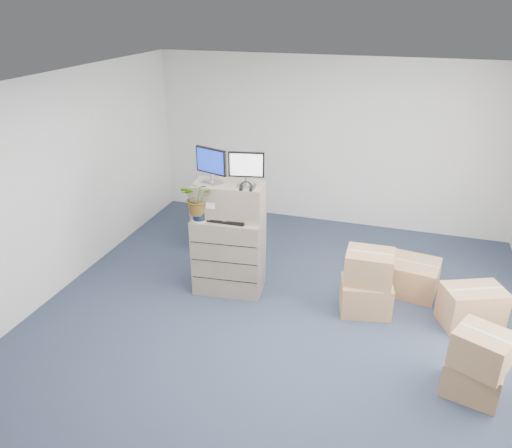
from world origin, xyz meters
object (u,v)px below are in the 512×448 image
object	(u,v)px
potted_plant	(199,202)
filing_cabinet_lower	(229,254)
monitor_left	(211,164)
water_bottle	(237,207)
monitor_right	(246,167)
keyboard	(228,220)
office_chair	(218,217)

from	to	relation	value
potted_plant	filing_cabinet_lower	bearing A→B (deg)	28.86
monitor_left	water_bottle	xyz separation A→B (m)	(0.30, 0.08, -0.58)
monitor_left	monitor_right	xyz separation A→B (m)	(0.45, 0.03, -0.01)
filing_cabinet_lower	potted_plant	bearing A→B (deg)	-157.19
filing_cabinet_lower	keyboard	distance (m)	0.54
monitor_left	monitor_right	bearing A→B (deg)	21.10
keyboard	office_chair	xyz separation A→B (m)	(-0.72, 1.45, -0.66)
keyboard	water_bottle	world-z (taller)	water_bottle
monitor_right	filing_cabinet_lower	bearing A→B (deg)	177.24
potted_plant	office_chair	distance (m)	1.80
potted_plant	monitor_right	bearing A→B (deg)	20.69
keyboard	water_bottle	size ratio (longest dim) A/B	1.96
monitor_left	monitor_right	size ratio (longest dim) A/B	1.03
water_bottle	potted_plant	bearing A→B (deg)	-147.74
potted_plant	keyboard	bearing A→B (deg)	12.32
monitor_left	keyboard	size ratio (longest dim) A/B	0.93
potted_plant	office_chair	world-z (taller)	potted_plant
filing_cabinet_lower	potted_plant	size ratio (longest dim) A/B	2.30
water_bottle	office_chair	world-z (taller)	water_bottle
monitor_right	keyboard	bearing A→B (deg)	-158.17
monitor_left	office_chair	size ratio (longest dim) A/B	0.57
monitor_right	water_bottle	size ratio (longest dim) A/B	1.77
water_bottle	office_chair	bearing A→B (deg)	121.78
filing_cabinet_lower	office_chair	xyz separation A→B (m)	(-0.69, 1.35, -0.12)
keyboard	potted_plant	bearing A→B (deg)	-168.38
monitor_right	office_chair	distance (m)	2.09
filing_cabinet_lower	water_bottle	distance (m)	0.66
monitor_left	potted_plant	size ratio (longest dim) A/B	1.00
monitor_right	office_chair	size ratio (longest dim) A/B	0.55
monitor_left	keyboard	bearing A→B (deg)	-6.46
keyboard	office_chair	distance (m)	1.75
keyboard	water_bottle	xyz separation A→B (m)	(0.06, 0.18, 0.11)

